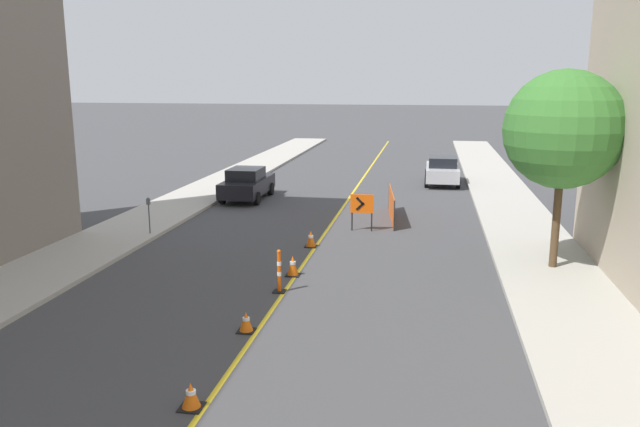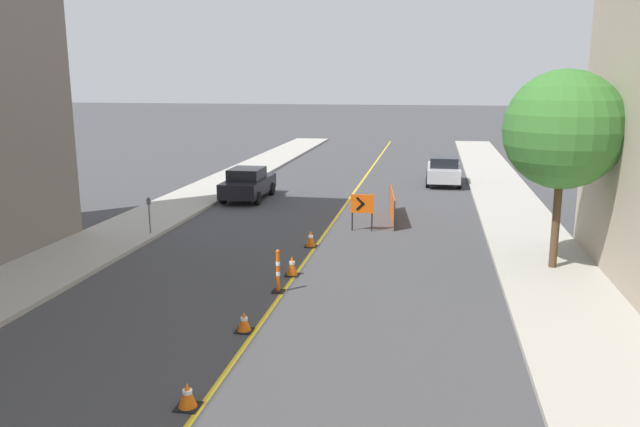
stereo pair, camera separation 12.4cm
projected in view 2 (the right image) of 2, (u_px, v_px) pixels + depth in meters
The scene contains 14 objects.
lane_stripe at pixel (345, 205), 29.75m from camera, with size 0.12×63.15×0.01m.
sidewalk_left at pixel (193, 198), 31.07m from camera, with size 3.13×63.15×0.14m.
sidewalk_right at pixel (512, 209), 28.40m from camera, with size 3.13×63.15×0.14m.
traffic_cone_third at pixel (187, 395), 11.34m from camera, with size 0.43×0.43×0.49m.
traffic_cone_fourth at pixel (244, 322), 14.78m from camera, with size 0.41×0.41×0.49m.
traffic_cone_fifth at pixel (292, 266), 18.99m from camera, with size 0.43×0.43×0.63m.
traffic_cone_farthest at pixel (311, 239), 22.25m from camera, with size 0.43×0.43×0.59m.
delineator_post_rear at pixel (278, 274), 17.46m from camera, with size 0.34×0.34×1.24m.
arrow_barricade_primary at pixel (362, 206), 24.44m from camera, with size 0.92×0.11×1.46m.
safety_mesh_fence at pixel (392, 205), 26.50m from camera, with size 0.52×4.20×1.23m.
parked_car_curb_near at pixel (248, 183), 30.94m from camera, with size 1.93×4.31×1.59m.
parked_car_curb_mid at pixel (444, 170), 35.38m from camera, with size 1.93×4.30×1.59m.
parking_meter_near_curb at pixel (149, 208), 23.50m from camera, with size 0.12×0.11×1.39m.
street_tree_right_near at pixel (563, 130), 18.55m from camera, with size 3.57×3.57×6.05m.
Camera 2 is at (4.00, 2.66, 5.88)m, focal length 35.00 mm.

